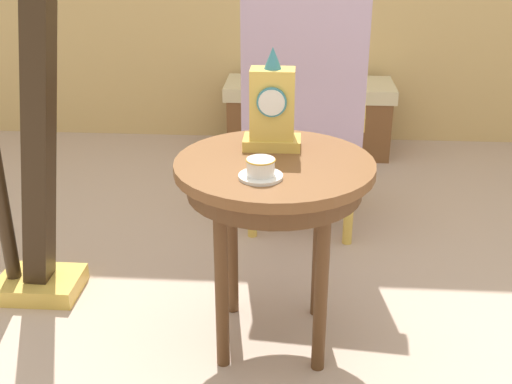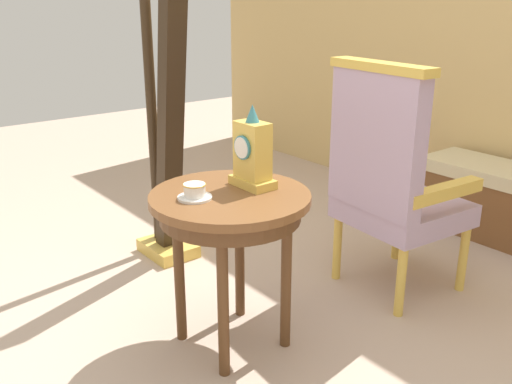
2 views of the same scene
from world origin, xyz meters
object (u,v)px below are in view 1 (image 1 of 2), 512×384
at_px(teacup_left, 261,169).
at_px(armchair, 305,109).
at_px(harp, 24,127).
at_px(mantel_clock, 272,109).
at_px(side_table, 274,186).
at_px(window_bench, 308,117).

bearing_deg(teacup_left, armchair, 82.34).
distance_m(teacup_left, harp, 0.95).
distance_m(mantel_clock, armchair, 0.79).
distance_m(side_table, mantel_clock, 0.25).
height_order(teacup_left, armchair, armchair).
relative_size(teacup_left, harp, 0.08).
bearing_deg(armchair, teacup_left, -97.66).
relative_size(teacup_left, armchair, 0.12).
height_order(mantel_clock, harp, harp).
xyz_separation_m(teacup_left, mantel_clock, (0.02, 0.26, 0.11)).
bearing_deg(harp, teacup_left, -23.18).
bearing_deg(side_table, teacup_left, -103.67).
bearing_deg(window_bench, armchair, -91.70).
bearing_deg(armchair, mantel_clock, -98.74).
bearing_deg(armchair, window_bench, 88.30).
bearing_deg(side_table, armchair, 83.37).
bearing_deg(harp, side_table, -14.12).
xyz_separation_m(side_table, armchair, (0.10, 0.87, 0.00)).
height_order(teacup_left, harp, harp).
xyz_separation_m(armchair, window_bench, (0.03, 1.08, -0.37)).
distance_m(teacup_left, window_bench, 2.15).
distance_m(mantel_clock, window_bench, 1.93).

